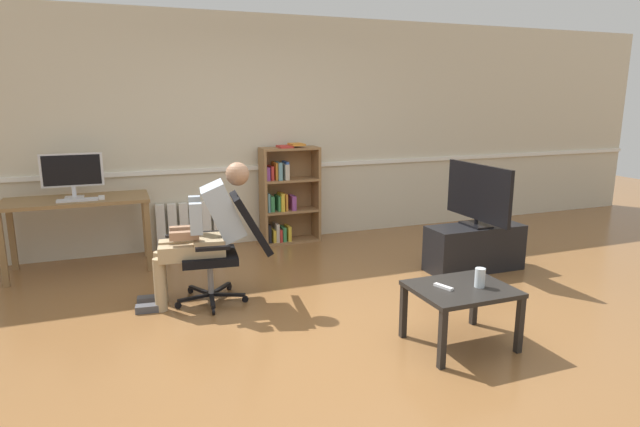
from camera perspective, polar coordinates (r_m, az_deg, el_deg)
ground_plane at (r=4.31m, az=2.26°, el=-11.60°), size 18.00×18.00×0.00m
back_wall at (r=6.47m, az=-7.10°, el=8.77°), size 12.00×0.13×2.70m
computer_desk at (r=5.88m, az=-24.75°, el=0.48°), size 1.39×0.62×0.76m
imac_monitor at (r=5.90m, az=-25.20°, el=4.10°), size 0.59×0.14×0.45m
keyboard at (r=5.72m, az=-24.71°, el=1.34°), size 0.38×0.12×0.02m
computer_mouse at (r=5.73m, az=-22.52°, el=1.61°), size 0.06×0.10×0.03m
bookshelf at (r=6.45m, az=-3.70°, el=1.93°), size 0.71×0.29×1.21m
radiator at (r=6.37m, az=-13.88°, el=-1.31°), size 0.75×0.08×0.56m
office_chair at (r=4.65m, az=-9.87°, el=-3.19°), size 0.87×0.62×0.95m
person_seated at (r=4.60m, az=-12.34°, el=-1.73°), size 1.00×0.42×1.22m
tv_stand at (r=5.68m, az=16.33°, el=-3.57°), size 1.01×0.38×0.47m
tv_screen at (r=5.56m, az=16.70°, el=2.05°), size 0.20×0.97×0.63m
coffee_table at (r=3.94m, az=14.99°, el=-8.49°), size 0.69×0.57×0.44m
drinking_glass at (r=3.93m, az=16.88°, el=-6.64°), size 0.07×0.07×0.14m
spare_remote at (r=3.86m, az=13.18°, el=-7.71°), size 0.08×0.15×0.02m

